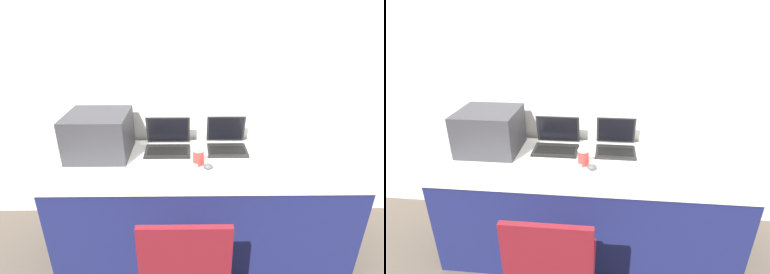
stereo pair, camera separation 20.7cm
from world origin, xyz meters
TOP-DOWN VIEW (x-y plane):
  - wall_back at (0.00, 0.82)m, footprint 8.00×0.05m
  - table at (0.00, 0.37)m, footprint 2.07×0.76m
  - printer at (-0.75, 0.51)m, footprint 0.44×0.40m
  - laptop_left at (-0.26, 0.58)m, footprint 0.34×0.28m
  - laptop_right at (0.19, 0.59)m, footprint 0.30×0.29m
  - external_keyboard at (-0.24, 0.30)m, footprint 0.40×0.18m
  - coffee_cup at (-0.03, 0.34)m, footprint 0.08×0.08m
  - mouse at (0.03, 0.28)m, footprint 0.07×0.06m
  - chair at (-0.12, -0.40)m, footprint 0.40×0.45m

SIDE VIEW (x-z plane):
  - table at x=0.00m, z-range 0.00..0.73m
  - chair at x=-0.12m, z-range 0.07..1.00m
  - external_keyboard at x=-0.24m, z-range 0.73..0.75m
  - mouse at x=0.03m, z-range 0.73..0.77m
  - laptop_right at x=0.19m, z-range 0.66..0.90m
  - laptop_left at x=-0.26m, z-range 0.66..0.90m
  - coffee_cup at x=-0.03m, z-range 0.73..0.85m
  - printer at x=-0.75m, z-range 0.74..1.06m
  - wall_back at x=0.00m, z-range 0.00..2.60m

